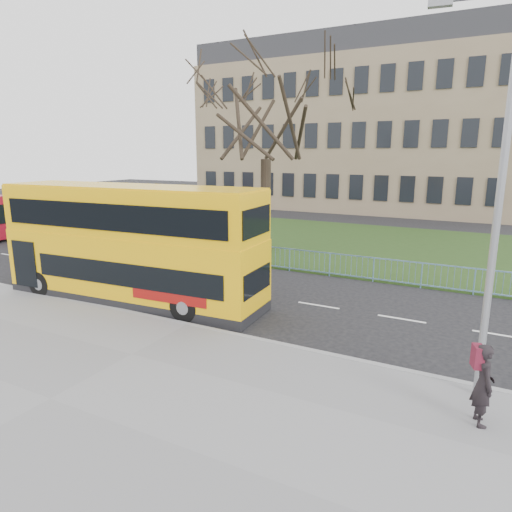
# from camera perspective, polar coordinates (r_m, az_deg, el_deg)

# --- Properties ---
(ground) EXTENTS (120.00, 120.00, 0.00)m
(ground) POSITION_cam_1_polar(r_m,az_deg,el_deg) (16.35, -5.30, -7.08)
(ground) COLOR black
(ground) RESTS_ON ground
(pavement) EXTENTS (80.00, 10.50, 0.12)m
(pavement) POSITION_cam_1_polar(r_m,az_deg,el_deg) (11.80, -24.30, -16.18)
(pavement) COLOR slate
(pavement) RESTS_ON ground
(kerb) EXTENTS (80.00, 0.20, 0.14)m
(kerb) POSITION_cam_1_polar(r_m,az_deg,el_deg) (15.14, -8.55, -8.56)
(kerb) COLOR gray
(kerb) RESTS_ON ground
(grass_verge) EXTENTS (80.00, 15.40, 0.08)m
(grass_verge) POSITION_cam_1_polar(r_m,az_deg,el_deg) (28.94, 10.38, 1.67)
(grass_verge) COLOR #1F3613
(grass_verge) RESTS_ON ground
(guard_railing) EXTENTS (40.00, 0.12, 1.10)m
(guard_railing) POSITION_cam_1_polar(r_m,az_deg,el_deg) (21.77, 4.21, -0.47)
(guard_railing) COLOR #6998BB
(guard_railing) RESTS_ON ground
(bare_tree) EXTENTS (8.51, 8.51, 12.16)m
(bare_tree) POSITION_cam_1_polar(r_m,az_deg,el_deg) (25.55, 1.26, 14.22)
(bare_tree) COLOR black
(bare_tree) RESTS_ON grass_verge
(civic_building) EXTENTS (30.00, 15.00, 14.00)m
(civic_building) POSITION_cam_1_polar(r_m,az_deg,el_deg) (49.69, 12.59, 14.25)
(civic_building) COLOR #7F6A50
(civic_building) RESTS_ON ground
(yellow_bus) EXTENTS (10.44, 3.09, 4.32)m
(yellow_bus) POSITION_cam_1_polar(r_m,az_deg,el_deg) (17.62, -15.36, 1.79)
(yellow_bus) COLOR #F7B50A
(yellow_bus) RESTS_ON ground
(pedestrian) EXTENTS (0.60, 0.73, 1.73)m
(pedestrian) POSITION_cam_1_polar(r_m,az_deg,el_deg) (10.60, 26.53, -14.18)
(pedestrian) COLOR black
(pedestrian) RESTS_ON pavement
(street_lamp) EXTENTS (1.79, 0.37, 8.47)m
(street_lamp) POSITION_cam_1_polar(r_m,az_deg,el_deg) (10.82, 27.65, 7.16)
(street_lamp) COLOR gray
(street_lamp) RESTS_ON pavement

